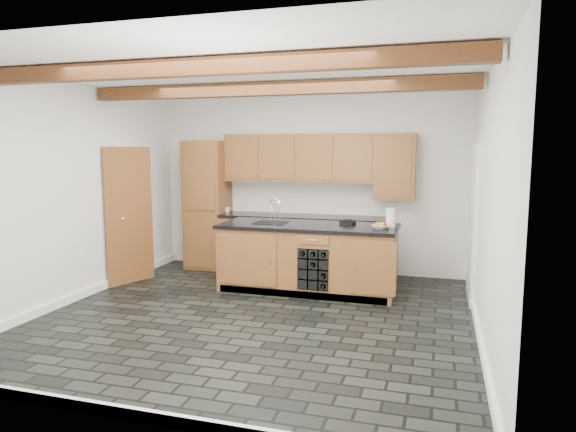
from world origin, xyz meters
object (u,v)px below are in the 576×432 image
Objects in this scene: paper_towel at (391,218)px; kitchen_scale at (348,222)px; island at (308,257)px; fruit_bowl at (381,227)px.

kitchen_scale is at bearing 164.99° from paper_towel.
kitchen_scale is (0.51, 0.20, 0.49)m from island.
fruit_bowl is at bearing -125.37° from paper_towel.
island is 10.86× the size of kitchen_scale.
fruit_bowl is (1.00, -0.12, 0.49)m from island.
island is at bearing -140.86° from kitchen_scale.
fruit_bowl is 0.22m from paper_towel.
kitchen_scale is at bearing 21.33° from island.
island is at bearing -178.04° from paper_towel.
island is 0.74m from kitchen_scale.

